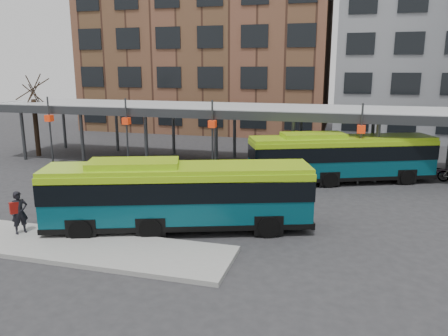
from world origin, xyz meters
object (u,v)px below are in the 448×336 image
Objects in this scene: tree at (36,125)px; bus_front at (178,194)px; pedestrian at (19,212)px; bus_rear at (341,157)px.

bus_front is at bearing -36.24° from tree.
pedestrian is (-5.89, -2.53, -0.52)m from bus_front.
bus_front is 11.97m from bus_rear.
pedestrian is at bearing -54.15° from tree.
tree is at bearing 124.92° from bus_front.
tree is 23.06m from bus_rear.
bus_front is 6.44m from pedestrian.
bus_rear is (22.96, -2.01, -0.85)m from tree.
tree is at bearing 152.27° from bus_rear.
bus_front reaches higher than bus_rear.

